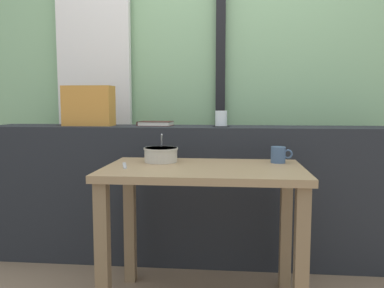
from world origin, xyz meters
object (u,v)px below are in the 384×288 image
at_px(closed_book, 156,123).
at_px(fork_utensil, 125,166).
at_px(juice_glass, 221,119).
at_px(soup_bowl, 161,155).
at_px(breakfast_table, 204,193).
at_px(ceramic_mug, 279,155).
at_px(throw_pillow, 89,106).
at_px(coaster_square, 221,126).

height_order(closed_book, fork_utensil, closed_book).
bearing_deg(juice_glass, fork_utensil, -128.34).
xyz_separation_m(soup_bowl, fork_utensil, (-0.16, -0.16, -0.03)).
bearing_deg(breakfast_table, soup_bowl, 149.65).
relative_size(breakfast_table, closed_book, 4.34).
bearing_deg(fork_utensil, ceramic_mug, -3.32).
bearing_deg(ceramic_mug, fork_utensil, -166.44).
relative_size(soup_bowl, ceramic_mug, 1.62).
xyz_separation_m(closed_book, throw_pillow, (-0.43, -0.05, 0.12)).
distance_m(soup_bowl, ceramic_mug, 0.62).
height_order(coaster_square, closed_book, closed_book).
bearing_deg(juice_glass, breakfast_table, -97.10).
bearing_deg(soup_bowl, coaster_square, 54.20).
bearing_deg(breakfast_table, ceramic_mug, 23.66).
relative_size(closed_book, throw_pillow, 0.70).
bearing_deg(closed_book, ceramic_mug, -32.82).
height_order(juice_glass, closed_book, juice_glass).
bearing_deg(closed_book, fork_utensil, -92.61).
relative_size(juice_glass, soup_bowl, 0.53).
distance_m(coaster_square, fork_utensil, 0.76).
bearing_deg(juice_glass, throw_pillow, 177.87).
bearing_deg(juice_glass, coaster_square, 0.00).
distance_m(closed_book, soup_bowl, 0.54).
distance_m(fork_utensil, ceramic_mug, 0.80).
relative_size(coaster_square, closed_book, 0.44).
xyz_separation_m(fork_utensil, ceramic_mug, (0.78, 0.19, 0.04)).
distance_m(soup_bowl, fork_utensil, 0.22).
distance_m(juice_glass, soup_bowl, 0.56).
relative_size(breakfast_table, throw_pillow, 3.06).
xyz_separation_m(juice_glass, fork_utensil, (-0.46, -0.59, -0.21)).
height_order(coaster_square, ceramic_mug, coaster_square).
bearing_deg(ceramic_mug, coaster_square, 128.02).
xyz_separation_m(coaster_square, juice_glass, (0.00, 0.00, 0.05)).
distance_m(coaster_square, throw_pillow, 0.88).
xyz_separation_m(breakfast_table, coaster_square, (0.07, 0.57, 0.30)).
height_order(juice_glass, soup_bowl, juice_glass).
bearing_deg(ceramic_mug, juice_glass, 128.02).
xyz_separation_m(throw_pillow, fork_utensil, (0.40, -0.62, -0.29)).
height_order(breakfast_table, ceramic_mug, ceramic_mug).
xyz_separation_m(juice_glass, ceramic_mug, (0.31, -0.40, -0.17)).
bearing_deg(fork_utensil, closed_book, 70.51).
distance_m(breakfast_table, juice_glass, 0.67).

